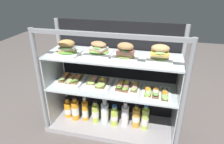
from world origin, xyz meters
TOP-DOWN VIEW (x-y plane):
  - ground_plane at (0.00, 0.00)m, footprint 6.00×6.00m
  - case_base_deck at (0.00, 0.00)m, footprint 1.12×0.41m
  - case_frame at (0.00, 0.10)m, footprint 1.12×0.41m
  - riser_lower_tier at (0.00, 0.00)m, footprint 1.05×0.34m
  - shelf_lower_glass at (0.00, 0.00)m, footprint 1.07×0.35m
  - riser_upper_tier at (0.00, 0.00)m, footprint 1.05×0.34m
  - shelf_upper_glass at (0.00, 0.00)m, footprint 1.07×0.35m
  - plated_roll_sandwich_left_of_center at (-0.35, -0.05)m, footprint 0.20×0.20m
  - plated_roll_sandwich_near_left_corner at (-0.11, 0.02)m, footprint 0.21×0.21m
  - plated_roll_sandwich_far_left at (0.11, -0.03)m, footprint 0.19×0.19m
  - plated_roll_sandwich_mid_right at (0.36, 0.01)m, footprint 0.19×0.19m
  - open_sandwich_tray_near_left_corner at (-0.37, 0.01)m, footprint 0.22×0.23m
  - open_sandwich_tray_far_left at (-0.13, 0.02)m, footprint 0.22×0.23m
  - open_sandwich_tray_far_right at (0.13, -0.01)m, footprint 0.22×0.23m
  - open_sandwich_tray_near_right_corner at (0.36, -0.04)m, footprint 0.22×0.24m
  - juice_bottle_front_right_end at (-0.42, -0.00)m, footprint 0.07×0.07m
  - juice_bottle_back_center at (-0.34, -0.02)m, footprint 0.07×0.07m
  - juice_bottle_front_fourth at (-0.25, -0.01)m, footprint 0.06×0.06m
  - juice_bottle_front_left_end at (-0.15, -0.01)m, footprint 0.07×0.07m
  - juice_bottle_front_second at (-0.06, -0.01)m, footprint 0.07×0.07m
  - juice_bottle_tucked_behind at (0.03, -0.02)m, footprint 0.06×0.06m
  - juice_bottle_back_left at (0.12, -0.00)m, footprint 0.07×0.07m
  - juice_bottle_near_post at (0.21, 0.01)m, footprint 0.07×0.07m
  - juice_bottle_front_middle at (0.29, -0.00)m, footprint 0.06×0.06m

SIDE VIEW (x-z plane):
  - ground_plane at x=0.00m, z-range -0.02..0.00m
  - case_base_deck at x=0.00m, z-range 0.00..0.04m
  - juice_bottle_front_right_end at x=-0.42m, z-range 0.02..0.23m
  - juice_bottle_tucked_behind at x=0.03m, z-range 0.03..0.23m
  - juice_bottle_front_left_end at x=-0.15m, z-range 0.02..0.24m
  - juice_bottle_front_fourth at x=-0.25m, z-range 0.02..0.25m
  - juice_bottle_near_post at x=0.21m, z-range 0.02..0.25m
  - juice_bottle_front_middle at x=0.29m, z-range 0.02..0.26m
  - juice_bottle_back_left at x=0.12m, z-range 0.01..0.26m
  - juice_bottle_back_center at x=-0.34m, z-range 0.02..0.26m
  - juice_bottle_front_second at x=-0.06m, z-range 0.02..0.27m
  - riser_lower_tier at x=0.00m, z-range 0.04..0.40m
  - shelf_lower_glass at x=0.00m, z-range 0.40..0.42m
  - open_sandwich_tray_near_right_corner at x=0.36m, z-range 0.41..0.46m
  - open_sandwich_tray_far_left at x=-0.13m, z-range 0.41..0.46m
  - open_sandwich_tray_far_right at x=0.13m, z-range 0.40..0.47m
  - open_sandwich_tray_near_left_corner at x=-0.37m, z-range 0.40..0.47m
  - case_frame at x=0.00m, z-range 0.04..0.96m
  - riser_upper_tier at x=0.00m, z-range 0.42..0.68m
  - shelf_upper_glass at x=0.00m, z-range 0.68..0.69m
  - plated_roll_sandwich_near_left_corner at x=-0.11m, z-range 0.68..0.78m
  - plated_roll_sandwich_left_of_center at x=-0.35m, z-range 0.67..0.79m
  - plated_roll_sandwich_far_left at x=0.11m, z-range 0.68..0.80m
  - plated_roll_sandwich_mid_right at x=0.36m, z-range 0.68..0.80m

